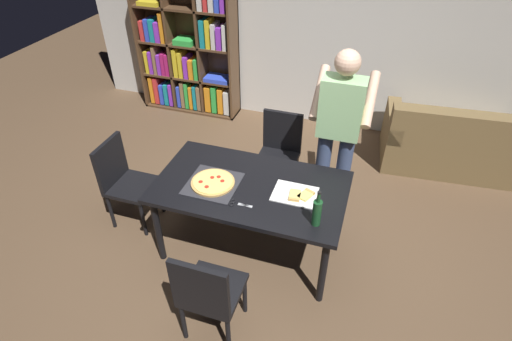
{
  "coord_description": "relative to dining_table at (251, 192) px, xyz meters",
  "views": [
    {
      "loc": [
        0.88,
        -2.53,
        2.93
      ],
      "look_at": [
        0.0,
        0.15,
        0.8
      ],
      "focal_mm": 28.49,
      "sensor_mm": 36.0,
      "label": 1
    }
  ],
  "objects": [
    {
      "name": "bookshelf",
      "position": [
        -1.71,
        2.37,
        0.2
      ],
      "size": [
        1.4,
        0.35,
        1.95
      ],
      "color": "#513823",
      "rests_on": "ground_plane"
    },
    {
      "name": "person_serving_pizza",
      "position": [
        0.6,
        0.73,
        0.32
      ],
      "size": [
        0.55,
        0.54,
        1.75
      ],
      "color": "#38476B",
      "rests_on": "ground_plane"
    },
    {
      "name": "chair_far_side",
      "position": [
        0.0,
        0.95,
        -0.16
      ],
      "size": [
        0.42,
        0.42,
        0.9
      ],
      "color": "black",
      "rests_on": "ground_plane"
    },
    {
      "name": "back_wall",
      "position": [
        0.0,
        2.6,
        0.72
      ],
      "size": [
        6.4,
        0.1,
        2.8
      ],
      "primitive_type": "cube",
      "color": "silver",
      "rests_on": "ground_plane"
    },
    {
      "name": "dining_table",
      "position": [
        0.0,
        0.0,
        0.0
      ],
      "size": [
        1.63,
        0.93,
        0.75
      ],
      "color": "black",
      "rests_on": "ground_plane"
    },
    {
      "name": "pepperoni_pizza_on_tray",
      "position": [
        -0.31,
        -0.09,
        0.09
      ],
      "size": [
        0.43,
        0.43,
        0.04
      ],
      "color": "#2D2D33",
      "rests_on": "dining_table"
    },
    {
      "name": "chair_near_camera",
      "position": [
        -0.0,
        -0.95,
        -0.16
      ],
      "size": [
        0.42,
        0.42,
        0.9
      ],
      "color": "black",
      "rests_on": "ground_plane"
    },
    {
      "name": "wine_bottle",
      "position": [
        0.62,
        -0.28,
        0.19
      ],
      "size": [
        0.07,
        0.07,
        0.32
      ],
      "color": "#194723",
      "rests_on": "dining_table"
    },
    {
      "name": "couch",
      "position": [
        1.9,
        1.99,
        -0.37
      ],
      "size": [
        1.76,
        0.98,
        0.85
      ],
      "color": "brown",
      "rests_on": "ground_plane"
    },
    {
      "name": "kitchen_scissors",
      "position": [
        -0.03,
        -0.26,
        0.08
      ],
      "size": [
        0.19,
        0.08,
        0.01
      ],
      "color": "silver",
      "rests_on": "dining_table"
    },
    {
      "name": "chair_left_end",
      "position": [
        -1.3,
        0.0,
        -0.16
      ],
      "size": [
        0.42,
        0.42,
        0.9
      ],
      "color": "black",
      "rests_on": "ground_plane"
    },
    {
      "name": "pizza_slices_on_towel",
      "position": [
        0.4,
        -0.01,
        0.08
      ],
      "size": [
        0.36,
        0.28,
        0.03
      ],
      "color": "white",
      "rests_on": "dining_table"
    },
    {
      "name": "ground_plane",
      "position": [
        0.0,
        0.0,
        -0.68
      ],
      "size": [
        12.0,
        12.0,
        0.0
      ],
      "primitive_type": "plane",
      "color": "brown"
    }
  ]
}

